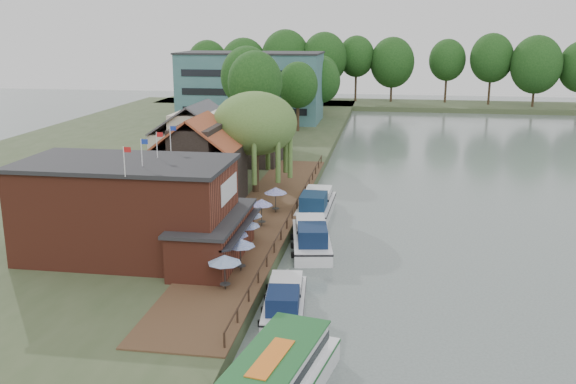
# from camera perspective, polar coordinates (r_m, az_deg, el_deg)

# --- Properties ---
(ground) EXTENTS (260.00, 260.00, 0.00)m
(ground) POSITION_cam_1_polar(r_m,az_deg,el_deg) (47.65, 4.90, -7.38)
(ground) COLOR #525E5B
(ground) RESTS_ON ground
(land_bank) EXTENTS (50.00, 140.00, 1.00)m
(land_bank) POSITION_cam_1_polar(r_m,az_deg,el_deg) (87.42, -13.30, 2.78)
(land_bank) COLOR #384728
(land_bank) RESTS_ON ground
(quay_deck) EXTENTS (6.00, 50.00, 0.10)m
(quay_deck) POSITION_cam_1_polar(r_m,az_deg,el_deg) (57.68, -2.28, -2.29)
(quay_deck) COLOR #47301E
(quay_deck) RESTS_ON land_bank
(quay_rail) EXTENTS (0.20, 49.00, 1.00)m
(quay_rail) POSITION_cam_1_polar(r_m,az_deg,el_deg) (57.58, 0.45, -1.84)
(quay_rail) COLOR black
(quay_rail) RESTS_ON land_bank
(pub) EXTENTS (20.00, 11.00, 7.30)m
(pub) POSITION_cam_1_polar(r_m,az_deg,el_deg) (48.14, -11.93, -1.56)
(pub) COLOR maroon
(pub) RESTS_ON land_bank
(hotel_block) EXTENTS (25.40, 12.40, 12.30)m
(hotel_block) POSITION_cam_1_polar(r_m,az_deg,el_deg) (117.29, -3.31, 9.34)
(hotel_block) COLOR #38666B
(hotel_block) RESTS_ON land_bank
(cottage_a) EXTENTS (8.60, 7.60, 8.50)m
(cottage_a) POSITION_cam_1_polar(r_m,az_deg,el_deg) (62.09, -7.95, 2.80)
(cottage_a) COLOR black
(cottage_a) RESTS_ON land_bank
(cottage_b) EXTENTS (9.60, 8.60, 8.50)m
(cottage_b) POSITION_cam_1_polar(r_m,az_deg,el_deg) (72.35, -7.94, 4.46)
(cottage_b) COLOR beige
(cottage_b) RESTS_ON land_bank
(cottage_c) EXTENTS (7.60, 7.60, 8.50)m
(cottage_c) POSITION_cam_1_polar(r_m,az_deg,el_deg) (79.94, -3.31, 5.53)
(cottage_c) COLOR black
(cottage_c) RESTS_ON land_bank
(willow) EXTENTS (8.60, 8.60, 10.43)m
(willow) POSITION_cam_1_polar(r_m,az_deg,el_deg) (65.56, -2.93, 4.40)
(willow) COLOR #476B2D
(willow) RESTS_ON land_bank
(umbrella_0) EXTENTS (2.24, 2.24, 2.38)m
(umbrella_0) POSITION_cam_1_polar(r_m,az_deg,el_deg) (42.04, -5.63, -7.10)
(umbrella_0) COLOR navy
(umbrella_0) RESTS_ON quay_deck
(umbrella_1) EXTENTS (2.11, 2.11, 2.38)m
(umbrella_1) POSITION_cam_1_polar(r_m,az_deg,el_deg) (45.02, -4.24, -5.58)
(umbrella_1) COLOR navy
(umbrella_1) RESTS_ON quay_deck
(umbrella_2) EXTENTS (2.39, 2.39, 2.38)m
(umbrella_2) POSITION_cam_1_polar(r_m,az_deg,el_deg) (47.27, -4.95, -4.60)
(umbrella_2) COLOR #1C2A9C
(umbrella_2) RESTS_ON quay_deck
(umbrella_3) EXTENTS (2.42, 2.42, 2.38)m
(umbrella_3) POSITION_cam_1_polar(r_m,az_deg,el_deg) (49.30, -3.87, -3.76)
(umbrella_3) COLOR navy
(umbrella_3) RESTS_ON quay_deck
(umbrella_4) EXTENTS (2.34, 2.34, 2.38)m
(umbrella_4) POSITION_cam_1_polar(r_m,az_deg,el_deg) (51.85, -3.57, -2.83)
(umbrella_4) COLOR navy
(umbrella_4) RESTS_ON quay_deck
(umbrella_5) EXTENTS (1.97, 1.97, 2.38)m
(umbrella_5) POSITION_cam_1_polar(r_m,az_deg,el_deg) (54.89, -2.36, -1.82)
(umbrella_5) COLOR navy
(umbrella_5) RESTS_ON quay_deck
(umbrella_6) EXTENTS (2.15, 2.15, 2.38)m
(umbrella_6) POSITION_cam_1_polar(r_m,az_deg,el_deg) (58.79, -1.11, -0.70)
(umbrella_6) COLOR navy
(umbrella_6) RESTS_ON quay_deck
(cruiser_0) EXTENTS (3.72, 9.17, 2.13)m
(cruiser_0) POSITION_cam_1_polar(r_m,az_deg,el_deg) (41.24, -0.29, -9.32)
(cruiser_0) COLOR silver
(cruiser_0) RESTS_ON ground
(cruiser_1) EXTENTS (4.96, 10.67, 2.50)m
(cruiser_1) POSITION_cam_1_polar(r_m,az_deg,el_deg) (52.56, 2.09, -3.75)
(cruiser_1) COLOR white
(cruiser_1) RESTS_ON ground
(cruiser_2) EXTENTS (3.50, 10.49, 2.56)m
(cruiser_2) POSITION_cam_1_polar(r_m,az_deg,el_deg) (62.01, 2.52, -0.87)
(cruiser_2) COLOR silver
(cruiser_2) RESTS_ON ground
(swan) EXTENTS (0.44, 0.44, 0.44)m
(swan) POSITION_cam_1_polar(r_m,az_deg,el_deg) (35.39, 1.43, -15.15)
(swan) COLOR white
(swan) RESTS_ON ground
(bank_tree_0) EXTENTS (7.57, 7.57, 13.54)m
(bank_tree_0) POSITION_cam_1_polar(r_m,az_deg,el_deg) (89.93, -2.93, 8.16)
(bank_tree_0) COLOR #143811
(bank_tree_0) RESTS_ON land_bank
(bank_tree_1) EXTENTS (7.82, 7.82, 13.97)m
(bank_tree_1) POSITION_cam_1_polar(r_m,az_deg,el_deg) (96.55, -3.62, 8.72)
(bank_tree_1) COLOR #143811
(bank_tree_1) RESTS_ON land_bank
(bank_tree_2) EXTENTS (6.50, 6.50, 11.25)m
(bank_tree_2) POSITION_cam_1_polar(r_m,az_deg,el_deg) (105.06, 0.88, 8.47)
(bank_tree_2) COLOR #143811
(bank_tree_2) RESTS_ON land_bank
(bank_tree_3) EXTENTS (7.22, 7.22, 10.97)m
(bank_tree_3) POSITION_cam_1_polar(r_m,az_deg,el_deg) (121.99, 2.96, 9.23)
(bank_tree_3) COLOR #143811
(bank_tree_3) RESTS_ON land_bank
(bank_tree_4) EXTENTS (6.09, 6.09, 10.13)m
(bank_tree_4) POSITION_cam_1_polar(r_m,az_deg,el_deg) (130.57, 0.66, 9.42)
(bank_tree_4) COLOR #143811
(bank_tree_4) RESTS_ON land_bank
(bank_tree_5) EXTENTS (6.94, 6.94, 10.72)m
(bank_tree_5) POSITION_cam_1_polar(r_m,az_deg,el_deg) (138.34, 3.06, 9.81)
(bank_tree_5) COLOR #143811
(bank_tree_5) RESTS_ON land_bank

